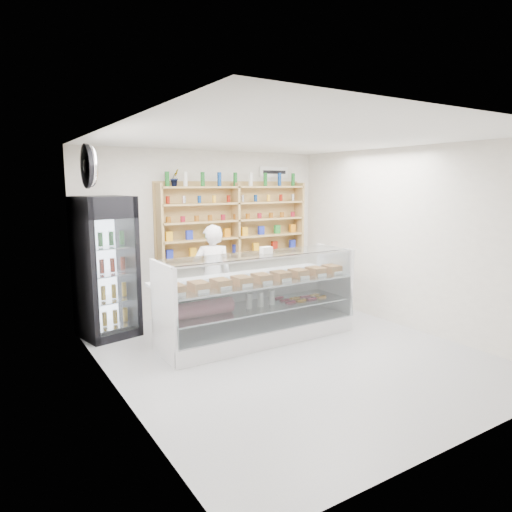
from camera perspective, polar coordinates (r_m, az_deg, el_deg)
room at (r=5.87m, az=4.50°, el=0.77°), size 5.00×5.00×5.00m
display_counter at (r=6.65m, az=0.26°, el=-7.48°), size 2.90×0.87×1.26m
shop_worker at (r=7.12m, az=-5.45°, el=-2.57°), size 0.69×0.58×1.62m
drinks_cooler at (r=7.01m, az=-18.29°, el=-1.32°), size 0.87×0.86×2.06m
wall_shelving at (r=8.07m, az=-2.56°, el=4.45°), size 2.84×0.28×1.33m
potted_plant at (r=7.55m, az=-10.11°, el=9.62°), size 0.19×0.17×0.28m
security_mirror at (r=6.00m, az=-19.97°, el=10.51°), size 0.15×0.50×0.50m
wall_sign at (r=8.63m, az=2.25°, el=10.43°), size 0.62×0.03×0.20m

